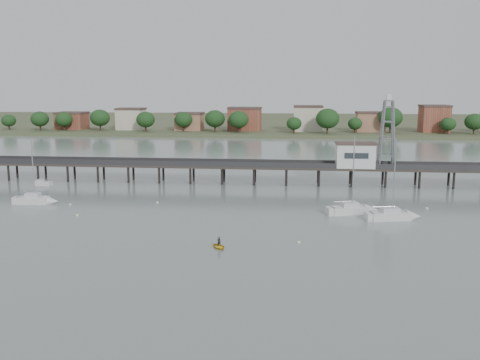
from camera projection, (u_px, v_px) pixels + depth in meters
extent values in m
plane|color=slate|center=(183.00, 282.00, 58.88)|extent=(500.00, 500.00, 0.00)
cube|color=#2D2823|center=(239.00, 167.00, 116.98)|extent=(150.00, 5.00, 0.50)
cube|color=#333335|center=(238.00, 165.00, 114.49)|extent=(150.00, 0.12, 1.10)
cube|color=#333335|center=(240.00, 161.00, 119.19)|extent=(150.00, 0.12, 1.10)
cylinder|color=black|center=(238.00, 177.00, 115.47)|extent=(0.50, 0.50, 4.40)
cylinder|color=black|center=(240.00, 174.00, 119.19)|extent=(0.50, 0.50, 4.40)
cube|color=silver|center=(355.00, 156.00, 114.04)|extent=(8.00, 5.00, 5.00)
cube|color=#4C3833|center=(356.00, 143.00, 113.57)|extent=(8.40, 5.40, 0.30)
cube|color=slate|center=(389.00, 101.00, 111.34)|extent=(1.80, 1.80, 0.30)
cube|color=silver|center=(389.00, 97.00, 111.21)|extent=(0.90, 0.90, 1.20)
cube|color=silver|center=(390.00, 217.00, 85.86)|extent=(6.63, 3.65, 1.65)
cone|color=silver|center=(413.00, 216.00, 86.25)|extent=(3.05, 2.91, 2.44)
cube|color=silver|center=(390.00, 210.00, 85.65)|extent=(3.12, 2.47, 0.75)
cylinder|color=#A5A8AA|center=(394.00, 176.00, 84.72)|extent=(0.18, 0.18, 11.75)
cylinder|color=#A5A8AA|center=(384.00, 207.00, 85.45)|extent=(3.60, 0.85, 0.12)
cube|color=silver|center=(349.00, 211.00, 89.80)|extent=(6.70, 4.16, 1.65)
cone|color=silver|center=(371.00, 210.00, 90.55)|extent=(3.21, 3.09, 2.43)
cube|color=silver|center=(350.00, 204.00, 89.59)|extent=(3.23, 2.68, 0.75)
cylinder|color=#A5A8AA|center=(353.00, 172.00, 88.70)|extent=(0.18, 0.18, 11.74)
cylinder|color=#A5A8AA|center=(344.00, 201.00, 89.29)|extent=(3.53, 1.18, 0.12)
cube|color=silver|center=(33.00, 201.00, 97.48)|extent=(5.76, 2.66, 1.65)
cone|color=silver|center=(52.00, 201.00, 97.44)|extent=(2.51, 2.37, 2.17)
cube|color=silver|center=(33.00, 195.00, 97.27)|extent=(2.63, 1.95, 0.75)
cylinder|color=#A5A8AA|center=(33.00, 168.00, 96.41)|extent=(0.18, 0.18, 10.48)
cylinder|color=#A5A8AA|center=(27.00, 192.00, 97.19)|extent=(3.26, 0.41, 0.12)
cube|color=silver|center=(43.00, 184.00, 115.21)|extent=(3.87, 2.03, 1.03)
cube|color=silver|center=(40.00, 181.00, 115.29)|extent=(1.39, 1.39, 0.62)
imported|color=gold|center=(219.00, 248.00, 71.18)|extent=(1.91, 1.41, 2.64)
imported|color=black|center=(219.00, 248.00, 71.18)|extent=(0.72, 1.36, 0.31)
ellipsoid|color=beige|center=(427.00, 208.00, 93.54)|extent=(0.56, 0.56, 0.39)
ellipsoid|color=beige|center=(77.00, 215.00, 88.69)|extent=(0.56, 0.56, 0.39)
ellipsoid|color=beige|center=(157.00, 203.00, 98.14)|extent=(0.56, 0.56, 0.39)
ellipsoid|color=beige|center=(299.00, 242.00, 73.44)|extent=(0.56, 0.56, 0.39)
ellipsoid|color=beige|center=(70.00, 204.00, 96.62)|extent=(0.56, 0.56, 0.39)
cube|color=#475133|center=(273.00, 123.00, 298.74)|extent=(500.00, 170.00, 1.40)
cube|color=brown|center=(72.00, 119.00, 245.97)|extent=(13.00, 10.50, 9.00)
cube|color=brown|center=(131.00, 120.00, 243.21)|extent=(13.00, 10.50, 9.00)
cube|color=brown|center=(189.00, 120.00, 240.55)|extent=(13.00, 10.50, 9.00)
cube|color=brown|center=(245.00, 120.00, 238.09)|extent=(13.00, 10.50, 9.00)
cube|color=brown|center=(308.00, 121.00, 235.33)|extent=(13.00, 10.50, 9.00)
cube|color=brown|center=(370.00, 121.00, 232.67)|extent=(13.00, 10.50, 9.00)
cube|color=brown|center=(434.00, 122.00, 230.01)|extent=(13.00, 10.50, 9.00)
ellipsoid|color=#193A17|center=(266.00, 122.00, 225.30)|extent=(8.00, 8.00, 6.80)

